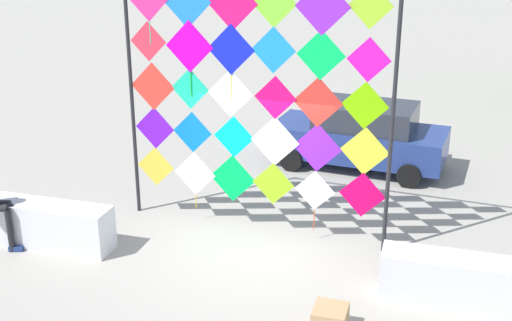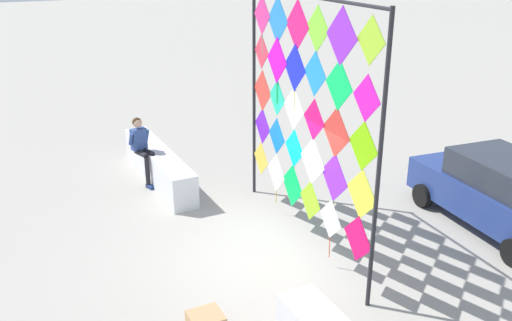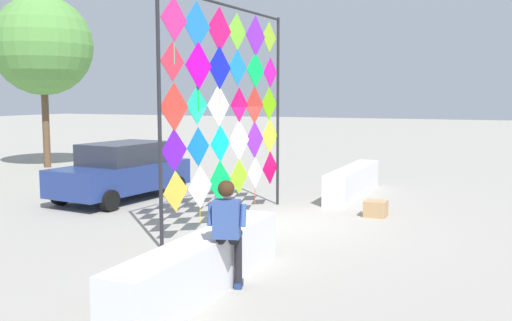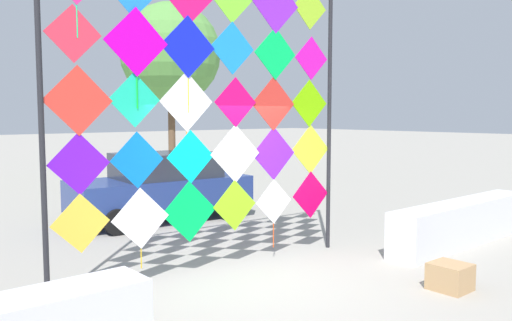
{
  "view_description": "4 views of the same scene",
  "coord_description": "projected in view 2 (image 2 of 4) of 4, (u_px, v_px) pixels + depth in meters",
  "views": [
    {
      "loc": [
        2.93,
        -9.48,
        5.38
      ],
      "look_at": [
        0.07,
        0.34,
        1.64
      ],
      "focal_mm": 46.14,
      "sensor_mm": 36.0,
      "label": 1
    },
    {
      "loc": [
        8.07,
        -4.07,
        5.34
      ],
      "look_at": [
        -0.68,
        0.32,
        1.6
      ],
      "focal_mm": 38.75,
      "sensor_mm": 36.0,
      "label": 2
    },
    {
      "loc": [
        -11.05,
        -4.29,
        2.73
      ],
      "look_at": [
        -0.02,
        0.51,
        1.37
      ],
      "focal_mm": 39.82,
      "sensor_mm": 36.0,
      "label": 3
    },
    {
      "loc": [
        -4.74,
        -5.2,
        2.37
      ],
      "look_at": [
        0.22,
        0.55,
        1.69
      ],
      "focal_mm": 36.6,
      "sensor_mm": 36.0,
      "label": 4
    }
  ],
  "objects": [
    {
      "name": "seated_vendor",
      "position": [
        142.0,
        145.0,
        13.17
      ],
      "size": [
        0.77,
        0.57,
        1.63
      ],
      "color": "black",
      "rests_on": "ground"
    },
    {
      "name": "kite_display_rack",
      "position": [
        304.0,
        107.0,
        10.01
      ],
      "size": [
        4.87,
        0.42,
        4.65
      ],
      "color": "#232328",
      "rests_on": "ground"
    },
    {
      "name": "ground",
      "position": [
        257.0,
        254.0,
        10.35
      ],
      "size": [
        120.0,
        120.0,
        0.0
      ],
      "primitive_type": "plane",
      "color": "#9E998E"
    },
    {
      "name": "plaza_ledge_left",
      "position": [
        158.0,
        165.0,
        13.56
      ],
      "size": [
        4.01,
        0.59,
        0.78
      ],
      "primitive_type": "cube",
      "color": "silver",
      "rests_on": "ground"
    },
    {
      "name": "parked_car",
      "position": [
        502.0,
        192.0,
        11.12
      ],
      "size": [
        4.04,
        2.18,
        1.51
      ],
      "color": "navy",
      "rests_on": "ground"
    }
  ]
}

